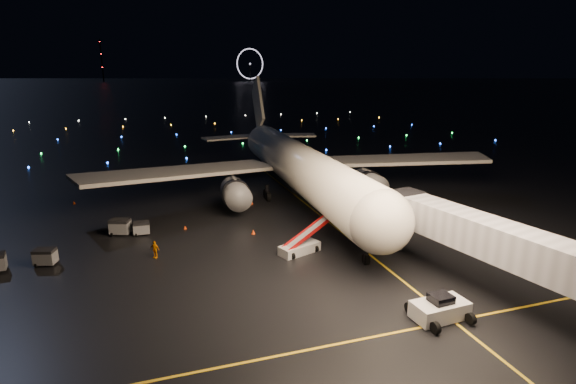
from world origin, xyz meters
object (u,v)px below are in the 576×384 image
Objects in this scene: pushback_tug at (440,307)px; baggage_cart_2 at (45,257)px; airliner at (292,139)px; baggage_cart_1 at (120,227)px; baggage_cart_0 at (142,228)px; belt_loader at (300,239)px; crew_c at (155,249)px.

pushback_tug is 2.21× the size of baggage_cart_2.
baggage_cart_2 is at bearing -149.05° from airliner.
airliner is 14.29× the size of pushback_tug.
baggage_cart_1 is 1.11× the size of baggage_cart_2.
pushback_tug reaches higher than baggage_cart_0.
pushback_tug is at bearing -49.42° from baggage_cart_0.
baggage_cart_1 is (-17.92, 11.58, -0.66)m from belt_loader.
airliner reaches higher than baggage_cart_0.
pushback_tug is (-0.51, -37.12, -7.61)m from airliner.
baggage_cart_0 is 10.79m from baggage_cart_2.
baggage_cart_1 is at bearing 152.96° from crew_c.
crew_c is (-20.29, 18.78, -0.11)m from pushback_tug.
belt_loader reaches higher than baggage_cart_2.
baggage_cart_1 is (-3.56, 8.21, 0.01)m from crew_c.
airliner is 25.82m from baggage_cart_0.
baggage_cart_2 is at bearing 148.79° from belt_loader.
belt_loader is at bearing 26.30° from crew_c.
airliner is at bearing 80.91° from crew_c.
pushback_tug is 2.35× the size of crew_c.
belt_loader is 3.02× the size of baggage_cart_1.
baggage_cart_1 is at bearing 162.86° from baggage_cart_0.
baggage_cart_0 is 0.83× the size of baggage_cart_1.
baggage_cart_1 reaches higher than baggage_cart_0.
baggage_cart_0 is at bearing 1.13° from baggage_cart_1.
pushback_tug is 1.98× the size of baggage_cart_1.
baggage_cart_2 is at bearing -115.60° from baggage_cart_1.
crew_c is 0.84× the size of baggage_cart_1.
pushback_tug is at bearing -29.07° from baggage_cart_1.
pushback_tug is 27.65m from crew_c.
airliner reaches higher than baggage_cart_2.
airliner reaches higher than crew_c.
baggage_cart_1 is (-23.85, 26.99, -0.10)m from pushback_tug.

